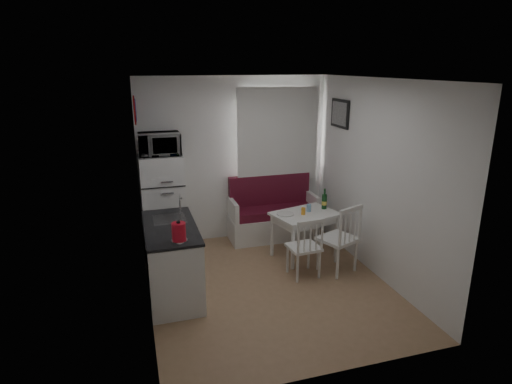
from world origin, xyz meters
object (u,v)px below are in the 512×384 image
dining_table (305,218)px  fridge (163,205)px  kitchen_counter (172,259)px  chair_right (342,233)px  chair_left (307,242)px  wine_bottle (324,199)px  microwave (159,144)px  bench (273,218)px  kettle (179,232)px

dining_table → fridge: 2.10m
kitchen_counter → chair_right: (2.24, -0.13, 0.15)m
chair_left → wine_bottle: size_ratio=1.48×
chair_right → wine_bottle: 0.81m
wine_bottle → dining_table: bearing=-164.1°
chair_right → chair_left: bearing=156.4°
microwave → wine_bottle: (2.32, -0.56, -0.85)m
dining_table → microwave: microwave is taller
chair_left → chair_right: chair_right is taller
dining_table → chair_right: chair_right is taller
bench → kitchen_counter: bearing=-142.5°
kettle → dining_table: bearing=29.0°
dining_table → chair_right: bearing=-84.3°
bench → kettle: kettle is taller
chair_right → microwave: (-2.22, 1.33, 1.08)m
microwave → dining_table: bearing=-18.5°
dining_table → microwave: 2.34m
fridge → microwave: 0.92m
dining_table → fridge: bearing=145.5°
kitchen_counter → chair_right: bearing=-3.4°
chair_left → bench: bearing=84.2°
dining_table → bench: bearing=90.1°
chair_left → kettle: (-1.69, -0.42, 0.49)m
bench → dining_table: bench is taller
chair_left → fridge: 2.21m
bench → kettle: 2.65m
chair_right → kettle: size_ratio=2.40×
chair_left → chair_right: size_ratio=0.78×
dining_table → wine_bottle: wine_bottle is taller
dining_table → chair_left: bearing=-125.5°
chair_left → wine_bottle: bearing=47.1°
kettle → wine_bottle: size_ratio=0.79×
kitchen_counter → fridge: (0.02, 1.24, 0.31)m
chair_left → chair_right: bearing=-6.0°
kitchen_counter → bench: size_ratio=0.92×
dining_table → wine_bottle: bearing=1.2°
bench → fridge: 1.80m
fridge → kitchen_counter: bearing=-90.9°
chair_left → wine_bottle: wine_bottle is taller
bench → microwave: bearing=-174.7°
microwave → wine_bottle: microwave is taller
bench → kettle: bearing=-132.3°
dining_table → wine_bottle: size_ratio=3.33×
kitchen_counter → microwave: size_ratio=2.31×
dining_table → fridge: size_ratio=0.68×
bench → wine_bottle: bench is taller
kitchen_counter → bench: bearing=37.5°
kettle → wine_bottle: kettle is taller
chair_right → fridge: bearing=126.0°
chair_left → kitchen_counter: bearing=171.5°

